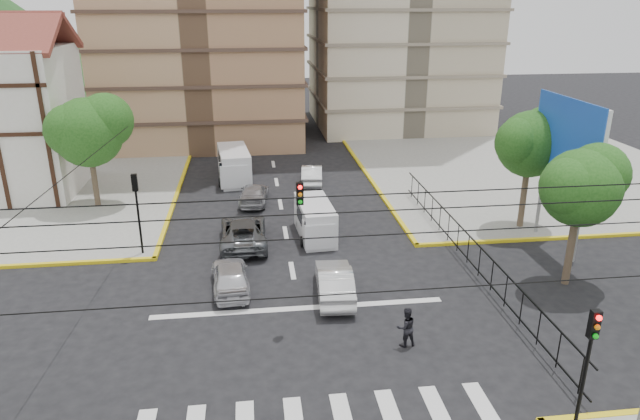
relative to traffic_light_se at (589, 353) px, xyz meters
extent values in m
plane|color=black|center=(-7.80, 7.80, -3.11)|extent=(160.00, 160.00, 0.00)
cube|color=gray|center=(12.20, 27.80, -3.04)|extent=(26.00, 26.00, 0.15)
cube|color=silver|center=(-7.80, 1.80, -3.11)|extent=(12.00, 2.40, 0.01)
cube|color=silver|center=(-7.80, 9.00, -3.11)|extent=(13.00, 0.40, 0.01)
cylinder|color=slate|center=(6.70, 11.80, -0.96)|extent=(0.20, 0.20, 4.00)
cylinder|color=slate|center=(6.70, 15.80, -0.96)|extent=(0.20, 0.20, 4.00)
cube|color=silver|center=(6.70, 13.80, 3.04)|extent=(0.25, 6.00, 4.00)
cube|color=blue|center=(6.50, 13.80, 3.04)|extent=(0.08, 6.20, 4.20)
cylinder|color=#473828|center=(5.20, 9.80, -1.01)|extent=(0.36, 0.36, 4.20)
sphere|color=#1C4B15|center=(5.20, 9.80, 1.73)|extent=(3.60, 3.60, 3.60)
sphere|color=#1C4B15|center=(6.10, 10.10, 2.27)|extent=(2.88, 2.88, 2.88)
sphere|color=#1C4B15|center=(4.48, 9.50, 1.91)|extent=(2.70, 2.70, 2.70)
cylinder|color=#473828|center=(6.20, 16.80, -0.87)|extent=(0.36, 0.36, 4.48)
sphere|color=#1C4B15|center=(6.20, 16.80, 2.05)|extent=(3.80, 3.80, 3.80)
sphere|color=#1C4B15|center=(7.15, 17.10, 2.62)|extent=(3.04, 3.04, 3.04)
sphere|color=#1C4B15|center=(5.44, 16.50, 2.24)|extent=(2.85, 2.85, 2.85)
cylinder|color=#473828|center=(-19.80, 23.80, -1.01)|extent=(0.36, 0.36, 4.20)
sphere|color=#1C4B15|center=(-19.80, 23.80, 1.89)|extent=(4.40, 4.40, 4.40)
sphere|color=#1C4B15|center=(-18.70, 24.10, 2.55)|extent=(3.52, 3.52, 3.52)
sphere|color=#1C4B15|center=(-20.68, 23.50, 2.11)|extent=(3.30, 3.30, 3.30)
cylinder|color=black|center=(0.00, 0.00, -1.21)|extent=(0.12, 0.12, 3.50)
cube|color=black|center=(0.00, 0.00, 0.99)|extent=(0.28, 0.22, 0.90)
sphere|color=#FF0C0C|center=(0.00, 0.00, 1.29)|extent=(0.17, 0.17, 0.17)
cylinder|color=black|center=(-15.60, 15.60, -1.21)|extent=(0.12, 0.12, 3.50)
cube|color=black|center=(-15.60, 15.60, 0.99)|extent=(0.28, 0.22, 0.90)
sphere|color=#FF0C0C|center=(-15.60, 15.60, 1.29)|extent=(0.17, 0.17, 0.17)
cube|color=black|center=(-7.80, 7.80, 2.69)|extent=(0.28, 0.22, 0.90)
cylinder|color=black|center=(-7.80, -1.20, 3.14)|extent=(18.00, 0.03, 0.03)
cube|color=silver|center=(-6.14, 17.09, -2.09)|extent=(2.05, 4.53, 2.04)
cube|color=silver|center=(-6.14, 15.32, -2.23)|extent=(1.75, 1.17, 1.42)
cube|color=black|center=(-6.14, 15.01, -1.74)|extent=(1.64, 0.20, 0.80)
cylinder|color=black|center=(-6.98, 15.68, -2.80)|extent=(0.25, 0.62, 0.62)
cylinder|color=black|center=(-5.29, 15.68, -2.80)|extent=(0.25, 0.62, 0.62)
cylinder|color=black|center=(-6.98, 18.51, -2.80)|extent=(0.25, 0.62, 0.62)
cylinder|color=black|center=(-5.29, 18.51, -2.80)|extent=(0.25, 0.62, 0.62)
cube|color=silver|center=(-10.92, 28.66, -1.91)|extent=(2.64, 5.41, 2.40)
cube|color=silver|center=(-10.92, 26.58, -2.07)|extent=(2.11, 1.46, 1.67)
cube|color=black|center=(-10.92, 26.21, -1.50)|extent=(1.93, 0.31, 0.94)
cylinder|color=black|center=(-11.91, 26.99, -2.75)|extent=(0.25, 0.73, 0.73)
cylinder|color=black|center=(-9.93, 26.99, -2.75)|extent=(0.25, 0.73, 0.73)
cylinder|color=black|center=(-11.91, 30.33, -2.75)|extent=(0.25, 0.73, 0.73)
cylinder|color=black|center=(-9.93, 30.33, -2.75)|extent=(0.25, 0.73, 0.73)
imported|color=silver|center=(-10.83, 11.14, -2.40)|extent=(2.03, 4.33, 1.43)
imported|color=silver|center=(-6.07, 9.92, -2.37)|extent=(1.87, 4.61, 1.49)
imported|color=slate|center=(-10.23, 16.46, -2.36)|extent=(2.56, 5.46, 1.51)
imported|color=#A1A1A6|center=(-9.55, 23.36, -2.47)|extent=(2.23, 4.55, 1.27)
imported|color=#232326|center=(-5.79, 21.77, -2.44)|extent=(2.23, 4.13, 1.33)
imported|color=white|center=(-5.19, 27.18, -2.41)|extent=(1.96, 4.40, 1.40)
imported|color=black|center=(-3.88, 5.62, -2.29)|extent=(0.90, 0.76, 1.65)
camera|label=1|loc=(-9.63, -13.17, 9.79)|focal=32.00mm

